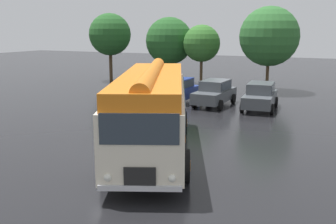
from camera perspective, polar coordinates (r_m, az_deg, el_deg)
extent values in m
plane|color=black|center=(16.02, -5.81, -6.05)|extent=(120.00, 120.00, 0.00)
cube|color=silver|center=(15.70, -2.32, -0.31)|extent=(6.26, 10.17, 2.10)
cube|color=orange|center=(15.47, -2.36, 4.51)|extent=(6.00, 9.91, 0.56)
cylinder|color=orange|center=(15.44, -2.37, 5.46)|extent=(4.32, 8.96, 0.60)
cube|color=#2D3842|center=(15.85, 2.31, 1.90)|extent=(3.20, 7.36, 0.84)
cube|color=#2D3842|center=(16.02, -6.78, 1.94)|extent=(3.20, 7.36, 0.84)
cube|color=orange|center=(15.85, 2.28, -0.08)|extent=(3.28, 7.54, 0.12)
cube|color=orange|center=(16.03, -6.78, -0.02)|extent=(3.28, 7.54, 0.12)
cube|color=#2D3842|center=(10.68, -4.22, -2.50)|extent=(2.03, 0.91, 0.88)
cube|color=black|center=(11.10, -4.12, -9.37)|extent=(0.85, 0.41, 0.56)
cube|color=silver|center=(11.21, -4.10, -10.98)|extent=(2.22, 1.03, 0.16)
sphere|color=white|center=(11.05, 0.59, -9.61)|extent=(0.22, 0.22, 0.22)
sphere|color=white|center=(11.23, -8.76, -9.40)|extent=(0.22, 0.22, 0.22)
cylinder|color=black|center=(12.97, 2.55, -7.80)|extent=(0.69, 1.12, 1.10)
cylinder|color=orange|center=(12.97, 2.55, -7.80)|extent=(0.45, 0.48, 0.39)
cylinder|color=black|center=(13.19, -8.93, -7.60)|extent=(0.69, 1.12, 1.10)
cylinder|color=orange|center=(13.19, -8.93, -7.60)|extent=(0.45, 0.48, 0.39)
cylinder|color=black|center=(18.73, 2.30, -1.60)|extent=(0.69, 1.12, 1.10)
cylinder|color=orange|center=(18.73, 2.30, -1.60)|extent=(0.45, 0.48, 0.39)
cylinder|color=black|center=(18.88, -5.62, -1.53)|extent=(0.69, 1.12, 1.10)
cylinder|color=orange|center=(18.88, -5.62, -1.53)|extent=(0.45, 0.48, 0.39)
cube|color=navy|center=(26.65, 1.27, 2.74)|extent=(1.84, 4.26, 0.70)
cube|color=navy|center=(26.69, 1.42, 4.20)|extent=(1.57, 2.23, 0.64)
cube|color=#2D3842|center=(26.37, 2.91, 4.10)|extent=(0.09, 1.93, 0.50)
cube|color=#2D3842|center=(27.02, -0.03, 4.30)|extent=(0.09, 1.93, 0.50)
cylinder|color=black|center=(25.18, 1.79, 1.38)|extent=(0.22, 0.65, 0.64)
cylinder|color=black|center=(25.97, -1.73, 1.71)|extent=(0.22, 0.65, 0.64)
cylinder|color=black|center=(27.52, 4.10, 2.26)|extent=(0.22, 0.65, 0.64)
cylinder|color=black|center=(28.24, 0.81, 2.54)|extent=(0.22, 0.65, 0.64)
cube|color=#4C5156|center=(25.98, 6.75, 2.42)|extent=(1.84, 4.26, 0.70)
cube|color=#4C5156|center=(26.01, 6.90, 3.92)|extent=(1.57, 2.23, 0.64)
cube|color=#2D3842|center=(25.77, 8.49, 3.80)|extent=(0.09, 1.93, 0.50)
cube|color=#2D3842|center=(26.28, 5.35, 4.03)|extent=(0.09, 1.93, 0.50)
cylinder|color=black|center=(24.54, 7.59, 1.00)|extent=(0.22, 0.65, 0.64)
cylinder|color=black|center=(25.17, 3.82, 1.36)|extent=(0.22, 0.65, 0.64)
cylinder|color=black|center=(26.97, 9.45, 1.93)|extent=(0.22, 0.65, 0.64)
cylinder|color=black|center=(27.54, 5.96, 2.24)|extent=(0.22, 0.65, 0.64)
cube|color=#4C5156|center=(25.14, 13.20, 1.86)|extent=(2.05, 4.33, 0.70)
cube|color=#4C5156|center=(25.18, 13.32, 3.42)|extent=(1.68, 2.30, 0.64)
cube|color=#2D3842|center=(25.10, 15.04, 3.31)|extent=(0.19, 1.93, 0.50)
cube|color=#2D3842|center=(25.28, 11.61, 3.53)|extent=(0.19, 1.93, 0.50)
cylinder|color=black|center=(23.84, 14.87, 0.38)|extent=(0.25, 0.65, 0.64)
cylinder|color=black|center=(24.05, 10.70, 0.68)|extent=(0.25, 0.65, 0.64)
cylinder|color=black|center=(26.39, 15.42, 1.44)|extent=(0.25, 0.65, 0.64)
cylinder|color=black|center=(26.58, 11.64, 1.70)|extent=(0.25, 0.65, 0.64)
cylinder|color=#4C3823|center=(38.63, -8.30, 6.68)|extent=(0.32, 0.32, 2.95)
sphere|color=#235623|center=(38.48, -8.43, 11.08)|extent=(3.98, 3.98, 3.98)
sphere|color=#235623|center=(38.84, -8.72, 11.31)|extent=(2.96, 2.96, 2.96)
cylinder|color=#4C3823|center=(36.06, 0.19, 5.92)|extent=(0.38, 0.38, 2.31)
sphere|color=#235623|center=(35.88, 0.20, 10.28)|extent=(4.23, 4.23, 4.23)
sphere|color=#235623|center=(35.72, 0.05, 10.51)|extent=(2.56, 2.56, 2.56)
cylinder|color=#4C3823|center=(34.30, 4.83, 5.78)|extent=(0.25, 0.25, 2.56)
sphere|color=#336B28|center=(34.12, 4.90, 9.90)|extent=(3.16, 3.16, 3.16)
sphere|color=#336B28|center=(34.20, 4.78, 9.94)|extent=(2.35, 2.35, 2.35)
cylinder|color=#4C3823|center=(32.58, 14.21, 5.19)|extent=(0.25, 0.25, 2.62)
sphere|color=#2D662D|center=(32.38, 14.49, 10.58)|extent=(4.68, 4.68, 4.68)
sphere|color=#2D662D|center=(32.54, 14.36, 10.22)|extent=(2.92, 2.92, 2.92)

